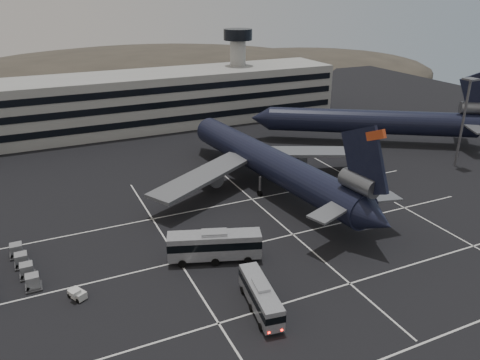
% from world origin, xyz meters
% --- Properties ---
extents(ground, '(260.00, 260.00, 0.00)m').
position_xyz_m(ground, '(0.00, 0.00, 0.00)').
color(ground, black).
rests_on(ground, ground).
extents(lane_markings, '(90.00, 55.62, 0.01)m').
position_xyz_m(lane_markings, '(0.95, 0.72, 0.01)').
color(lane_markings, silver).
rests_on(lane_markings, ground).
extents(terminal, '(125.00, 26.00, 24.00)m').
position_xyz_m(terminal, '(-2.95, 71.14, 6.93)').
color(terminal, gray).
rests_on(terminal, ground).
extents(hills, '(352.00, 180.00, 44.00)m').
position_xyz_m(hills, '(17.99, 170.00, -12.07)').
color(hills, '#38332B').
rests_on(hills, ground).
extents(lightpole_right, '(2.40, 2.40, 18.28)m').
position_xyz_m(lightpole_right, '(58.00, 15.00, 11.82)').
color(lightpole_right, slate).
rests_on(lightpole_right, ground).
extents(trijet_main, '(47.21, 57.69, 18.08)m').
position_xyz_m(trijet_main, '(16.92, 20.53, 5.25)').
color(trijet_main, black).
rests_on(trijet_main, ground).
extents(trijet_far, '(51.28, 37.13, 18.08)m').
position_xyz_m(trijet_far, '(52.54, 34.63, 5.43)').
color(trijet_far, black).
rests_on(trijet_far, ground).
extents(bus_near, '(3.79, 10.27, 3.54)m').
position_xyz_m(bus_near, '(-0.62, -9.71, 1.94)').
color(bus_near, gray).
rests_on(bus_near, ground).
extents(bus_far, '(12.92, 6.99, 4.48)m').
position_xyz_m(bus_far, '(-1.45, 2.35, 2.45)').
color(bus_far, gray).
rests_on(bus_far, ground).
extents(tug_b, '(2.25, 2.59, 1.43)m').
position_xyz_m(tug_b, '(-19.62, 1.36, 0.64)').
color(tug_b, silver).
rests_on(tug_b, ground).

